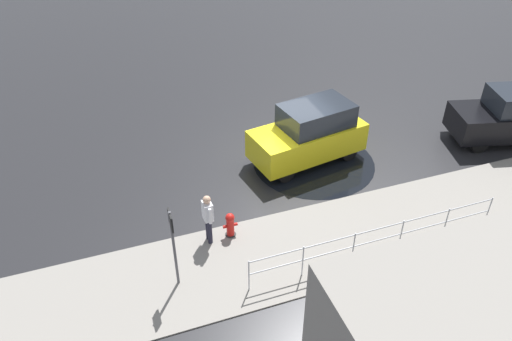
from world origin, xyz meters
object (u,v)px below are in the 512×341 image
Objects in this scene: fire_hydrant at (230,225)px; sign_post at (173,238)px; pedestrian at (208,216)px; moving_hatchback at (310,134)px.

fire_hydrant is 0.33× the size of sign_post.
pedestrian reaches higher than fire_hydrant.
pedestrian is 0.68× the size of sign_post.
moving_hatchback is at bearing -142.64° from fire_hydrant.
pedestrian is 1.81m from sign_post.
fire_hydrant is 0.84m from pedestrian.
sign_post is (1.17, 1.24, 0.62)m from pedestrian.
fire_hydrant is (3.73, 2.84, -0.63)m from moving_hatchback.
pedestrian is at bearing -133.32° from sign_post.
pedestrian is at bearing 2.30° from fire_hydrant.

